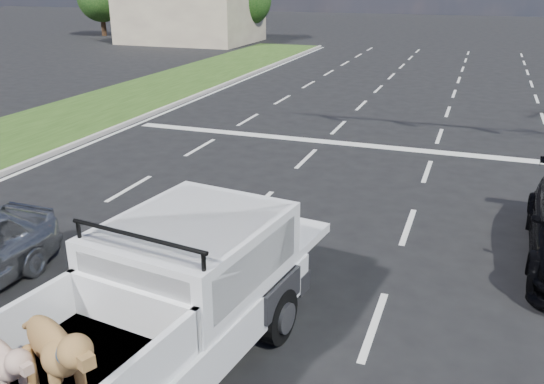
# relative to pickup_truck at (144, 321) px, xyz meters

# --- Properties ---
(ground) EXTENTS (160.00, 160.00, 0.00)m
(ground) POSITION_rel_pickup_truck_xyz_m (0.74, 2.45, -1.03)
(ground) COLOR black
(ground) RESTS_ON ground
(road_markings) EXTENTS (17.75, 60.00, 0.01)m
(road_markings) POSITION_rel_pickup_truck_xyz_m (0.74, 9.01, -1.02)
(road_markings) COLOR silver
(road_markings) RESTS_ON ground
(curb_left) EXTENTS (0.15, 60.00, 0.14)m
(curb_left) POSITION_rel_pickup_truck_xyz_m (-8.31, 8.45, -0.96)
(curb_left) COLOR #A8A09A
(curb_left) RESTS_ON ground
(building_left) EXTENTS (10.00, 8.00, 4.40)m
(building_left) POSITION_rel_pickup_truck_xyz_m (-19.26, 38.45, 1.17)
(building_left) COLOR beige
(building_left) RESTS_ON ground
(tree_far_c) EXTENTS (4.20, 4.20, 5.40)m
(tree_far_c) POSITION_rel_pickup_truck_xyz_m (-15.26, 40.45, 2.26)
(tree_far_c) COLOR #332114
(tree_far_c) RESTS_ON ground
(pickup_truck) EXTENTS (2.89, 6.16, 2.22)m
(pickup_truck) POSITION_rel_pickup_truck_xyz_m (0.00, 0.00, 0.00)
(pickup_truck) COLOR black
(pickup_truck) RESTS_ON ground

